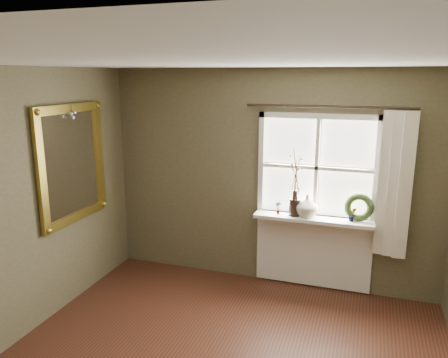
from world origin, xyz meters
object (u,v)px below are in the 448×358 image
dark_jug (295,207)px  wreath (359,210)px  cream_vase (307,206)px  gilt_mirror (72,163)px

dark_jug → wreath: wreath is taller
cream_vase → wreath: bearing=4.0°
dark_jug → gilt_mirror: 2.55m
cream_vase → wreath: size_ratio=0.83×
wreath → cream_vase: bearing=179.8°
cream_vase → wreath: 0.57m
dark_jug → wreath: (0.71, 0.04, 0.02)m
dark_jug → cream_vase: size_ratio=0.76×
cream_vase → gilt_mirror: 2.67m
wreath → gilt_mirror: gilt_mirror is taller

